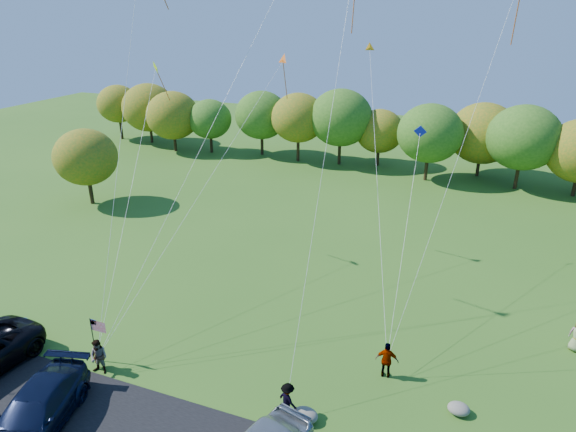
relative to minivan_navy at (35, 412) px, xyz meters
name	(u,v)px	position (x,y,z in m)	size (l,w,h in m)	color
ground	(200,388)	(5.11, 4.79, -0.96)	(140.00, 140.00, 0.00)	#305E1B
treeline	(390,133)	(6.81, 40.78, 3.76)	(75.93, 27.89, 8.11)	#342513
minivan_navy	(35,412)	(0.00, 0.00, 0.00)	(2.53, 6.22, 1.81)	black
flyer_a	(99,354)	(-0.35, 4.30, -0.17)	(0.58, 0.38, 1.59)	#4C4C59
flyer_b	(99,357)	(-0.05, 3.99, -0.03)	(0.91, 0.71, 1.87)	#4C4C59
flyer_c	(288,399)	(9.63, 4.77, -0.14)	(1.06, 0.61, 1.64)	#4C4C59
flyer_d	(387,360)	(13.20, 8.90, 0.00)	(1.13, 0.47, 1.92)	#4C4C59
trash_barrel	(23,328)	(-6.16, 4.98, -0.50)	(0.61, 0.61, 0.92)	blue
flag_assembly	(96,330)	(-0.62, 4.66, 0.95)	(0.94, 0.61, 2.55)	black
boulder_near	(305,415)	(10.48, 4.69, -0.67)	(1.18, 0.93, 0.59)	gray
boulder_far	(459,409)	(16.73, 7.61, -0.71)	(0.99, 0.82, 0.51)	gray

